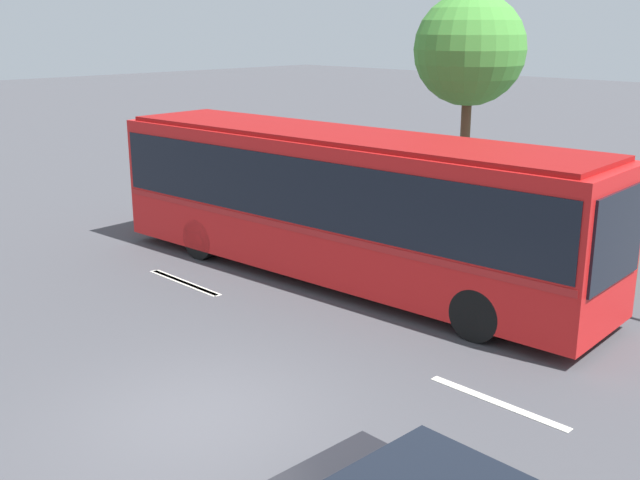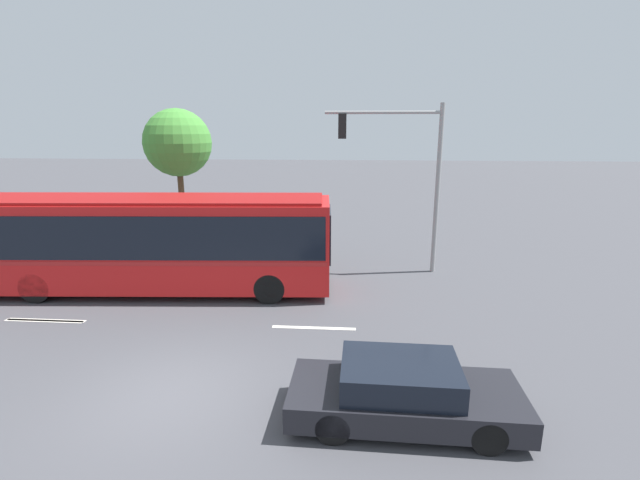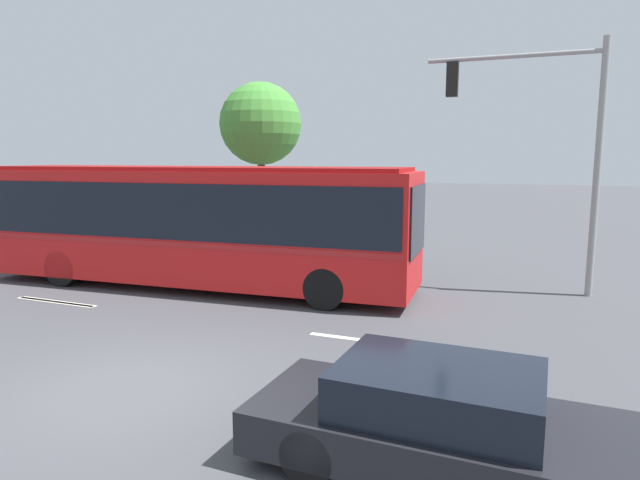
{
  "view_description": "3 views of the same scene",
  "coord_description": "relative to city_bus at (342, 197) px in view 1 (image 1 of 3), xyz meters",
  "views": [
    {
      "loc": [
        8.36,
        -5.88,
        5.57
      ],
      "look_at": [
        -0.61,
        3.11,
        1.96
      ],
      "focal_mm": 42.95,
      "sensor_mm": 36.0,
      "label": 1
    },
    {
      "loc": [
        3.88,
        -8.22,
        5.59
      ],
      "look_at": [
        2.88,
        5.49,
        2.09
      ],
      "focal_mm": 25.05,
      "sensor_mm": 36.0,
      "label": 2
    },
    {
      "loc": [
        5.78,
        -6.35,
        3.55
      ],
      "look_at": [
        1.32,
        4.79,
        1.72
      ],
      "focal_mm": 30.67,
      "sensor_mm": 36.0,
      "label": 3
    }
  ],
  "objects": [
    {
      "name": "ground_plane",
      "position": [
        2.93,
        -6.13,
        -1.87
      ],
      "size": [
        140.0,
        140.0,
        0.0
      ],
      "primitive_type": "plane",
      "color": "#444449"
    },
    {
      "name": "city_bus",
      "position": [
        0.0,
        0.0,
        0.0
      ],
      "size": [
        12.3,
        3.35,
        3.3
      ],
      "rotation": [
        0.0,
        0.0,
        0.06
      ],
      "color": "red",
      "rests_on": "ground"
    },
    {
      "name": "lane_stripe_far",
      "position": [
        -2.21,
        -2.71,
        -1.87
      ],
      "size": [
        2.4,
        0.16,
        0.01
      ],
      "primitive_type": "cube",
      "color": "silver",
      "rests_on": "ground"
    },
    {
      "name": "lane_stripe_mid",
      "position": [
        5.77,
        -2.65,
        -1.87
      ],
      "size": [
        2.4,
        0.16,
        0.01
      ],
      "primitive_type": "cube",
      "color": "silver",
      "rests_on": "ground"
    },
    {
      "name": "lane_stripe_near",
      "position": [
        -2.25,
        -2.76,
        -1.87
      ],
      "size": [
        2.4,
        0.16,
        0.01
      ],
      "primitive_type": "cube",
      "color": "silver",
      "rests_on": "ground"
    },
    {
      "name": "street_tree_left",
      "position": [
        -1.63,
        7.02,
        2.94
      ],
      "size": [
        3.22,
        3.22,
        6.46
      ],
      "color": "brown",
      "rests_on": "ground"
    },
    {
      "name": "flowering_hedge",
      "position": [
        1.31,
        3.96,
        -1.08
      ],
      "size": [
        7.01,
        1.32,
        1.62
      ],
      "color": "#286028",
      "rests_on": "ground"
    }
  ]
}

